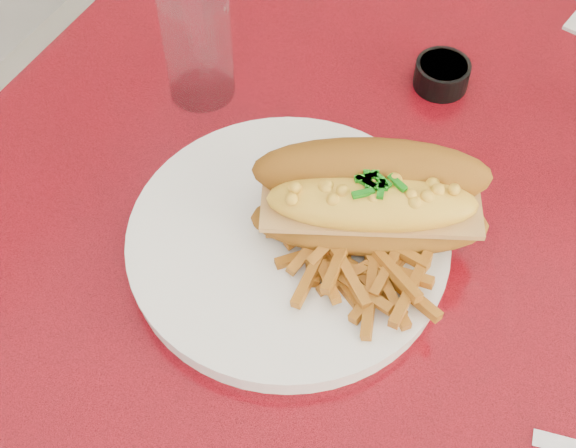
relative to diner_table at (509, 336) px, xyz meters
The scene contains 7 objects.
diner_table is the anchor object (origin of this frame).
dinner_plate 0.30m from the diner_table, 153.07° to the right, with size 0.34×0.34×0.02m.
mac_hoagie 0.28m from the diner_table, 157.84° to the right, with size 0.24×0.18×0.09m.
fries_pile 0.26m from the diner_table, 144.14° to the right, with size 0.12×0.11×0.03m, color #C17720, non-canonical shape.
fork 0.25m from the diner_table, 156.59° to the right, with size 0.08×0.16×0.00m.
sauce_cup_left 0.29m from the diner_table, 136.61° to the left, with size 0.06×0.06×0.03m.
water_tumbler 0.45m from the diner_table, behind, with size 0.07×0.07×0.12m, color #ADCDDF.
Camera 1 is at (-0.02, -0.48, 1.38)m, focal length 50.00 mm.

